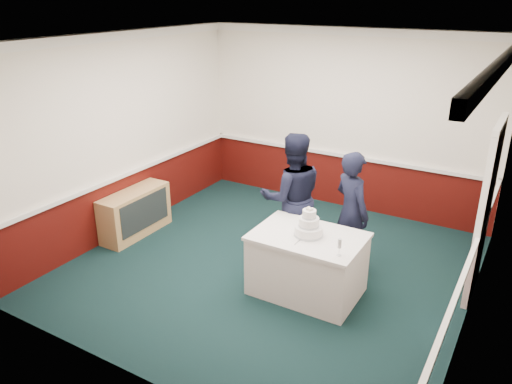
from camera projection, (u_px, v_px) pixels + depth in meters
The scene contains 9 objects.
ground at pixel (270, 266), 6.84m from camera, with size 5.00×5.00×0.00m, color black.
room_shell at pixel (300, 117), 6.56m from camera, with size 5.00×5.00×3.00m.
sideboard at pixel (135, 213), 7.64m from camera, with size 0.41×1.20×0.70m.
cake_table at pixel (307, 264), 6.12m from camera, with size 1.32×0.92×0.79m.
wedding_cake at pixel (309, 227), 5.93m from camera, with size 0.35×0.35×0.36m.
cake_knife at pixel (299, 241), 5.83m from camera, with size 0.01×0.22×0.01m, color silver.
champagne_flute at pixel (340, 244), 5.46m from camera, with size 0.05×0.05×0.21m.
person_man at pixel (292, 197), 6.77m from camera, with size 0.88×0.68×1.81m, color black.
person_woman at pixel (351, 212), 6.49m from camera, with size 0.60×0.40×1.66m, color black.
Camera 1 is at (2.85, -5.24, 3.50)m, focal length 35.00 mm.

